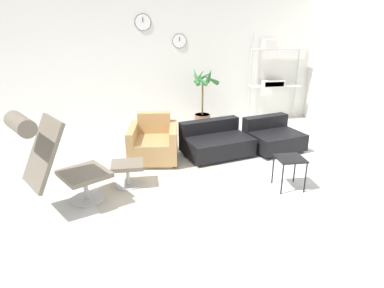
% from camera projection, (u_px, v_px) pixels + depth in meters
% --- Properties ---
extents(ground_plane, '(12.00, 12.00, 0.00)m').
position_uv_depth(ground_plane, '(176.00, 185.00, 5.00)').
color(ground_plane, silver).
extents(wall_back, '(12.00, 0.09, 2.80)m').
position_uv_depth(wall_back, '(158.00, 61.00, 7.55)').
color(wall_back, silver).
rests_on(wall_back, ground_plane).
extents(round_rug, '(2.19, 2.19, 0.01)m').
position_uv_depth(round_rug, '(175.00, 191.00, 4.83)').
color(round_rug, '#BCB29E').
rests_on(round_rug, ground_plane).
extents(lounge_chair, '(1.18, 1.03, 1.30)m').
position_uv_depth(lounge_chair, '(52.00, 154.00, 4.12)').
color(lounge_chair, '#BCBCC1').
rests_on(lounge_chair, ground_plane).
extents(ottoman, '(0.45, 0.39, 0.35)m').
position_uv_depth(ottoman, '(127.00, 169.00, 4.91)').
color(ottoman, '#BCBCC1').
rests_on(ottoman, ground_plane).
extents(armchair_red, '(0.90, 0.94, 0.77)m').
position_uv_depth(armchair_red, '(154.00, 144.00, 5.81)').
color(armchair_red, silver).
rests_on(armchair_red, ground_plane).
extents(couch_low, '(1.30, 1.08, 0.58)m').
position_uv_depth(couch_low, '(216.00, 143.00, 6.07)').
color(couch_low, black).
rests_on(couch_low, ground_plane).
extents(couch_second, '(1.09, 1.02, 0.58)m').
position_uv_depth(couch_second, '(273.00, 138.00, 6.31)').
color(couch_second, black).
rests_on(couch_second, ground_plane).
extents(side_table, '(0.38, 0.38, 0.47)m').
position_uv_depth(side_table, '(290.00, 162.00, 4.80)').
color(side_table, black).
rests_on(side_table, ground_plane).
extents(potted_plant, '(0.63, 0.64, 1.33)m').
position_uv_depth(potted_plant, '(203.00, 104.00, 7.49)').
color(potted_plant, brown).
rests_on(potted_plant, ground_plane).
extents(shelf_unit, '(1.19, 0.28, 1.98)m').
position_uv_depth(shelf_unit, '(273.00, 70.00, 7.81)').
color(shelf_unit, '#BCBCC1').
rests_on(shelf_unit, ground_plane).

